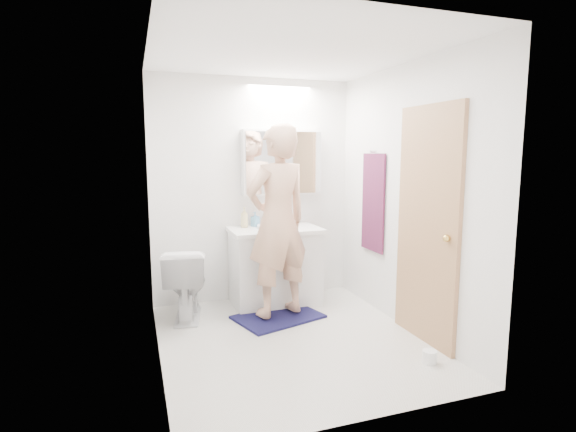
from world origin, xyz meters
name	(u,v)px	position (x,y,z in m)	size (l,w,h in m)	color
floor	(292,340)	(0.00, 0.00, 0.00)	(2.50, 2.50, 0.00)	silver
ceiling	(292,52)	(0.00, 0.00, 2.40)	(2.50, 2.50, 0.00)	white
wall_back	(254,190)	(0.00, 1.25, 1.20)	(2.50, 2.50, 0.00)	white
wall_front	(366,225)	(0.00, -1.25, 1.20)	(2.50, 2.50, 0.00)	white
wall_left	(154,208)	(-1.10, 0.00, 1.20)	(2.50, 2.50, 0.00)	white
wall_right	(406,198)	(1.10, 0.00, 1.20)	(2.50, 2.50, 0.00)	white
vanity_cabinet	(275,268)	(0.15, 0.96, 0.39)	(0.90, 0.55, 0.78)	silver
countertop	(275,230)	(0.15, 0.96, 0.80)	(0.95, 0.58, 0.04)	white
sink_basin	(274,226)	(0.15, 0.99, 0.84)	(0.36, 0.36, 0.03)	white
faucet	(269,218)	(0.15, 1.19, 0.90)	(0.02, 0.02, 0.16)	silver
medicine_cabinet	(282,163)	(0.30, 1.18, 1.50)	(0.88, 0.14, 0.70)	white
mirror_panel	(284,163)	(0.30, 1.10, 1.50)	(0.84, 0.01, 0.66)	silver
toilet	(186,282)	(-0.80, 0.85, 0.35)	(0.40, 0.70, 0.71)	white
bath_rug	(278,317)	(0.05, 0.54, 0.01)	(0.80, 0.55, 0.02)	#16143E
person	(278,221)	(0.05, 0.54, 0.96)	(0.67, 0.44, 1.83)	tan
door	(427,226)	(1.08, -0.35, 1.00)	(0.04, 0.80, 2.00)	tan
door_knob	(447,238)	(1.04, -0.65, 0.95)	(0.06, 0.06, 0.06)	gold
towel	(373,203)	(1.08, 0.55, 1.10)	(0.02, 0.42, 1.00)	#121A39
towel_hook	(373,151)	(1.07, 0.55, 1.62)	(0.02, 0.02, 0.07)	silver
soap_bottle_a	(244,217)	(-0.14, 1.11, 0.93)	(0.08, 0.08, 0.22)	#C9BE82
soap_bottle_b	(255,219)	(-0.01, 1.15, 0.90)	(0.07, 0.07, 0.16)	#60A3CF
toothbrush_cup	(290,220)	(0.37, 1.12, 0.87)	(0.11, 0.11, 0.10)	#405EC0
toilet_paper_roll	(430,357)	(0.86, -0.75, 0.05)	(0.11, 0.11, 0.10)	white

